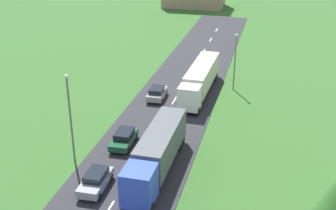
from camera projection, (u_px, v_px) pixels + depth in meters
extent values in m
cube|color=#2B2B30|center=(109.00, 210.00, 33.63)|extent=(10.00, 140.00, 0.06)
cube|color=white|center=(108.00, 210.00, 33.61)|extent=(0.16, 2.40, 0.01)
cube|color=white|center=(138.00, 160.00, 40.37)|extent=(0.16, 2.40, 0.01)
cube|color=white|center=(160.00, 124.00, 47.31)|extent=(0.16, 2.40, 0.01)
cube|color=white|center=(174.00, 100.00, 53.18)|extent=(0.16, 2.40, 0.01)
cube|color=white|center=(187.00, 79.00, 59.99)|extent=(0.16, 2.40, 0.01)
cube|color=white|center=(196.00, 64.00, 65.68)|extent=(0.16, 2.40, 0.01)
cube|color=white|center=(204.00, 51.00, 72.04)|extent=(0.16, 2.40, 0.01)
cube|color=white|center=(211.00, 40.00, 78.36)|extent=(0.16, 2.40, 0.01)
cube|color=white|center=(217.00, 30.00, 84.96)|extent=(0.16, 2.40, 0.01)
cube|color=blue|center=(139.00, 185.00, 33.27)|extent=(2.45, 2.66, 2.92)
cube|color=black|center=(134.00, 189.00, 31.94)|extent=(2.10, 0.11, 1.28)
cube|color=#4C5156|center=(161.00, 143.00, 38.91)|extent=(2.54, 9.64, 2.77)
cube|color=black|center=(161.00, 158.00, 39.56)|extent=(0.94, 9.15, 0.24)
cylinder|color=black|center=(150.00, 208.00, 33.04)|extent=(0.35, 1.00, 1.00)
cylinder|color=black|center=(124.00, 204.00, 33.52)|extent=(0.35, 1.00, 1.00)
cylinder|color=black|center=(180.00, 145.00, 41.92)|extent=(0.35, 1.00, 1.00)
cylinder|color=black|center=(159.00, 143.00, 42.40)|extent=(0.35, 1.00, 1.00)
cylinder|color=black|center=(182.00, 140.00, 42.94)|extent=(0.35, 1.00, 1.00)
cylinder|color=black|center=(162.00, 137.00, 43.42)|extent=(0.35, 1.00, 1.00)
cube|color=white|center=(189.00, 98.00, 49.26)|extent=(2.49, 2.29, 2.72)
cube|color=black|center=(187.00, 97.00, 48.13)|extent=(2.10, 0.15, 1.20)
cube|color=beige|center=(202.00, 74.00, 55.50)|extent=(2.77, 11.56, 2.68)
cube|color=black|center=(202.00, 85.00, 56.12)|extent=(1.16, 10.95, 0.24)
cylinder|color=black|center=(197.00, 111.00, 49.07)|extent=(0.37, 1.01, 1.00)
cylinder|color=black|center=(179.00, 109.00, 49.58)|extent=(0.37, 1.01, 1.00)
cylinder|color=black|center=(214.00, 78.00, 58.95)|extent=(0.37, 1.01, 1.00)
cylinder|color=black|center=(199.00, 77.00, 59.46)|extent=(0.37, 1.01, 1.00)
cylinder|color=black|center=(216.00, 75.00, 60.16)|extent=(0.37, 1.01, 1.00)
cylinder|color=black|center=(201.00, 73.00, 60.67)|extent=(0.37, 1.01, 1.00)
cube|color=#8C939E|center=(96.00, 182.00, 35.93)|extent=(1.90, 4.17, 0.70)
cube|color=black|center=(96.00, 175.00, 35.86)|extent=(1.57, 2.35, 0.52)
cylinder|color=black|center=(99.00, 197.00, 34.66)|extent=(0.23, 0.64, 0.64)
cylinder|color=black|center=(80.00, 194.00, 34.98)|extent=(0.23, 0.64, 0.64)
cylinder|color=black|center=(111.00, 178.00, 37.16)|extent=(0.23, 0.64, 0.64)
cylinder|color=black|center=(93.00, 175.00, 37.48)|extent=(0.23, 0.64, 0.64)
cube|color=#19472D|center=(124.00, 140.00, 42.70)|extent=(2.02, 4.32, 0.61)
cube|color=black|center=(124.00, 134.00, 42.65)|extent=(1.65, 2.44, 0.56)
cylinder|color=black|center=(128.00, 151.00, 41.37)|extent=(0.25, 0.65, 0.64)
cylinder|color=black|center=(111.00, 149.00, 41.68)|extent=(0.25, 0.65, 0.64)
cylinder|color=black|center=(136.00, 137.00, 43.96)|extent=(0.25, 0.65, 0.64)
cylinder|color=black|center=(120.00, 135.00, 44.27)|extent=(0.25, 0.65, 0.64)
cube|color=gray|center=(157.00, 94.00, 53.37)|extent=(2.02, 4.14, 0.69)
cube|color=black|center=(157.00, 90.00, 52.94)|extent=(1.65, 2.34, 0.55)
cylinder|color=black|center=(153.00, 92.00, 54.90)|extent=(0.24, 0.65, 0.64)
cylinder|color=black|center=(166.00, 93.00, 54.59)|extent=(0.24, 0.65, 0.64)
cylinder|color=black|center=(148.00, 100.00, 52.43)|extent=(0.24, 0.65, 0.64)
cylinder|color=black|center=(161.00, 101.00, 52.12)|extent=(0.24, 0.65, 0.64)
cylinder|color=slate|center=(71.00, 120.00, 38.88)|extent=(0.18, 0.18, 8.21)
sphere|color=silver|center=(66.00, 76.00, 37.16)|extent=(0.36, 0.36, 0.36)
cylinder|color=slate|center=(235.00, 63.00, 55.21)|extent=(0.18, 0.18, 7.13)
sphere|color=silver|center=(237.00, 35.00, 53.71)|extent=(0.36, 0.36, 0.36)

